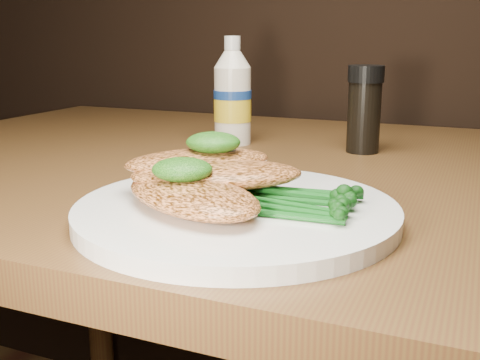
% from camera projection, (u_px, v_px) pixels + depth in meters
% --- Properties ---
extents(plate, '(0.30, 0.30, 0.02)m').
position_uv_depth(plate, '(237.00, 211.00, 0.53)').
color(plate, white).
rests_on(plate, dining_table).
extents(chicken_front, '(0.18, 0.16, 0.03)m').
position_uv_depth(chicken_front, '(192.00, 195.00, 0.50)').
color(chicken_front, '#E88549').
rests_on(chicken_front, plate).
extents(chicken_mid, '(0.18, 0.15, 0.02)m').
position_uv_depth(chicken_mid, '(217.00, 175.00, 0.54)').
color(chicken_mid, '#E88549').
rests_on(chicken_mid, plate).
extents(chicken_back, '(0.16, 0.15, 0.02)m').
position_uv_depth(chicken_back, '(199.00, 161.00, 0.57)').
color(chicken_back, '#E88549').
rests_on(chicken_back, plate).
extents(pesto_front, '(0.06, 0.06, 0.02)m').
position_uv_depth(pesto_front, '(182.00, 169.00, 0.51)').
color(pesto_front, black).
rests_on(pesto_front, chicken_front).
extents(pesto_back, '(0.06, 0.06, 0.02)m').
position_uv_depth(pesto_back, '(213.00, 142.00, 0.56)').
color(pesto_back, black).
rests_on(pesto_back, chicken_back).
extents(broccolini_bundle, '(0.16, 0.13, 0.02)m').
position_uv_depth(broccolini_bundle, '(287.00, 196.00, 0.51)').
color(broccolini_bundle, '#135919').
rests_on(broccolini_bundle, plate).
extents(mayo_bottle, '(0.06, 0.06, 0.16)m').
position_uv_depth(mayo_bottle, '(233.00, 91.00, 0.87)').
color(mayo_bottle, '#F2E5CD').
rests_on(mayo_bottle, dining_table).
extents(pepper_grinder, '(0.05, 0.05, 0.12)m').
position_uv_depth(pepper_grinder, '(364.00, 109.00, 0.81)').
color(pepper_grinder, black).
rests_on(pepper_grinder, dining_table).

